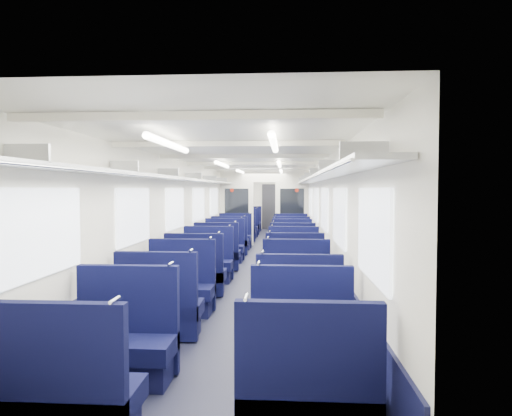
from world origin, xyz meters
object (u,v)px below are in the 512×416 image
(seat_2, at_px, (124,345))
(seat_9, at_px, (295,275))
(seat_4, at_px, (160,310))
(seat_10, at_px, (208,264))
(seat_26, at_px, (249,224))
(seat_7, at_px, (296,291))
(seat_8, at_px, (196,276))
(seat_6, at_px, (180,290))
(seat_13, at_px, (293,255))
(seat_15, at_px, (292,249))
(seat_3, at_px, (302,345))
(seat_23, at_px, (290,229))
(seat_1, at_px, (308,401))
(seat_24, at_px, (247,226))
(seat_19, at_px, (291,239))
(seat_18, at_px, (235,238))
(seat_0, at_px, (64,402))
(seat_25, at_px, (290,226))
(seat_11, at_px, (294,265))
(seat_22, at_px, (244,229))
(end_door, at_px, (270,207))
(seat_14, at_px, (224,248))
(seat_16, at_px, (230,243))
(seat_12, at_px, (217,255))
(seat_17, at_px, (291,243))
(seat_27, at_px, (289,224))
(bulkhead, at_px, (264,206))
(seat_21, at_px, (290,232))

(seat_2, relative_size, seat_9, 1.00)
(seat_4, height_order, seat_10, same)
(seat_4, bearing_deg, seat_26, 90.00)
(seat_7, distance_m, seat_8, 1.94)
(seat_4, bearing_deg, seat_9, 55.11)
(seat_4, xyz_separation_m, seat_6, (0.00, 1.08, 0.00))
(seat_4, bearing_deg, seat_13, 70.16)
(seat_13, xyz_separation_m, seat_15, (0.00, 1.02, 0.00))
(seat_3, bearing_deg, seat_8, 116.82)
(seat_7, xyz_separation_m, seat_9, (0.00, 1.22, 0.00))
(seat_7, xyz_separation_m, seat_26, (-1.66, 12.33, 0.00))
(seat_7, height_order, seat_23, same)
(seat_1, relative_size, seat_13, 1.00)
(seat_24, bearing_deg, seat_19, -68.92)
(seat_13, xyz_separation_m, seat_23, (0.00, 6.52, 0.00))
(seat_1, xyz_separation_m, seat_26, (-1.66, 15.71, 0.00))
(seat_18, bearing_deg, seat_23, 61.28)
(seat_0, distance_m, seat_25, 14.71)
(seat_11, bearing_deg, seat_25, 90.00)
(seat_22, relative_size, seat_24, 1.00)
(end_door, xyz_separation_m, seat_18, (-0.83, -6.79, -0.66))
(seat_11, relative_size, seat_14, 1.00)
(seat_15, xyz_separation_m, seat_24, (-1.66, 6.66, 0.00))
(seat_1, height_order, seat_14, same)
(seat_11, xyz_separation_m, seat_14, (-1.66, 2.33, 0.00))
(seat_16, height_order, seat_25, same)
(seat_4, xyz_separation_m, seat_10, (0.00, 3.35, 0.00))
(end_door, xyz_separation_m, seat_12, (-0.83, -10.30, -0.66))
(seat_17, relative_size, seat_19, 1.00)
(seat_16, bearing_deg, seat_0, -90.00)
(seat_2, distance_m, seat_19, 9.33)
(seat_2, bearing_deg, seat_27, 83.60)
(seat_3, relative_size, seat_6, 1.00)
(bulkhead, relative_size, seat_25, 2.56)
(seat_8, bearing_deg, seat_15, 64.29)
(seat_8, bearing_deg, seat_22, 90.00)
(seat_16, distance_m, seat_25, 5.67)
(seat_4, distance_m, seat_13, 4.89)
(seat_8, distance_m, seat_13, 2.94)
(seat_4, xyz_separation_m, seat_23, (1.66, 11.12, 0.00))
(seat_7, distance_m, seat_23, 9.96)
(seat_10, height_order, seat_26, same)
(seat_0, xyz_separation_m, seat_7, (1.66, 3.51, 0.00))
(seat_2, height_order, seat_15, same)
(seat_14, distance_m, seat_26, 7.77)
(seat_14, height_order, seat_21, same)
(end_door, height_order, seat_9, end_door)
(seat_6, relative_size, seat_12, 1.00)
(seat_22, xyz_separation_m, seat_27, (1.66, 2.41, 0.00))
(seat_17, bearing_deg, seat_19, 90.00)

